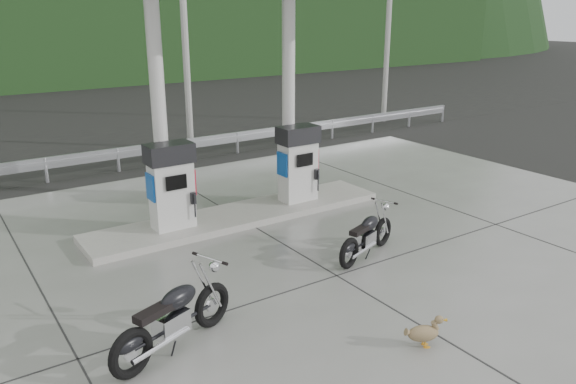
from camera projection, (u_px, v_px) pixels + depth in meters
ground at (304, 257)px, 10.80m from camera, size 160.00×160.00×0.00m
forecourt_apron at (304, 257)px, 10.80m from camera, size 18.00×14.00×0.02m
pump_island at (240, 215)px, 12.74m from camera, size 7.00×1.40×0.15m
gas_pump_left at (171, 186)px, 11.59m from camera, size 0.95×0.55×1.80m
gas_pump_right at (298, 164)px, 13.29m from camera, size 0.95×0.55×1.80m
canopy_column_left at (159, 106)px, 11.41m from camera, size 0.30×0.30×5.00m
canopy_column_right at (289, 94)px, 13.12m from camera, size 0.30×0.30×5.00m
guardrail at (150, 144)px, 16.89m from camera, size 26.00×0.16×1.42m
road at (115, 145)px, 19.86m from camera, size 60.00×7.00×0.01m
utility_pole_b at (184, 28)px, 18.12m from camera, size 0.22×0.22×8.00m
utility_pole_c at (388, 24)px, 22.92m from camera, size 0.22×0.22×8.00m
tree_band at (13, 37)px, 33.52m from camera, size 80.00×6.00×6.00m
motorcycle_left at (174, 318)px, 7.70m from camera, size 2.15×1.33×0.97m
motorcycle_right at (367, 236)px, 10.69m from camera, size 1.85×1.10×0.84m
duck at (423, 334)px, 7.85m from camera, size 0.56×0.37×0.40m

